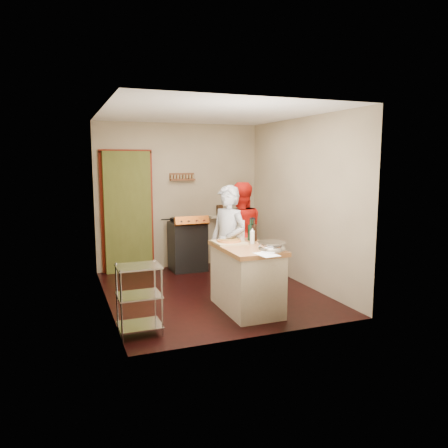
% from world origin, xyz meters
% --- Properties ---
extents(floor, '(3.50, 3.50, 0.00)m').
position_xyz_m(floor, '(0.00, 0.00, 0.00)').
color(floor, black).
rests_on(floor, ground).
extents(back_wall, '(3.00, 0.44, 2.60)m').
position_xyz_m(back_wall, '(-0.64, 1.78, 1.13)').
color(back_wall, tan).
rests_on(back_wall, ground).
extents(left_wall, '(0.04, 3.50, 2.60)m').
position_xyz_m(left_wall, '(-1.50, 0.00, 1.30)').
color(left_wall, tan).
rests_on(left_wall, ground).
extents(right_wall, '(0.04, 3.50, 2.60)m').
position_xyz_m(right_wall, '(1.50, 0.00, 1.30)').
color(right_wall, tan).
rests_on(right_wall, ground).
extents(ceiling, '(3.00, 3.50, 0.02)m').
position_xyz_m(ceiling, '(0.00, 0.00, 2.61)').
color(ceiling, white).
rests_on(ceiling, back_wall).
extents(stove, '(0.60, 0.63, 1.00)m').
position_xyz_m(stove, '(0.05, 1.42, 0.45)').
color(stove, black).
rests_on(stove, ground).
extents(wire_shelving, '(0.48, 0.40, 0.80)m').
position_xyz_m(wire_shelving, '(-1.28, -1.20, 0.44)').
color(wire_shelving, silver).
rests_on(wire_shelving, ground).
extents(island, '(0.68, 1.29, 1.16)m').
position_xyz_m(island, '(0.17, -0.90, 0.46)').
color(island, beige).
rests_on(island, ground).
extents(person_stripe, '(0.62, 0.70, 1.61)m').
position_xyz_m(person_stripe, '(0.06, -0.50, 0.81)').
color(person_stripe, '#B6B5BA').
rests_on(person_stripe, ground).
extents(person_red, '(0.88, 0.74, 1.61)m').
position_xyz_m(person_red, '(0.62, 0.38, 0.80)').
color(person_red, red).
rests_on(person_red, ground).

